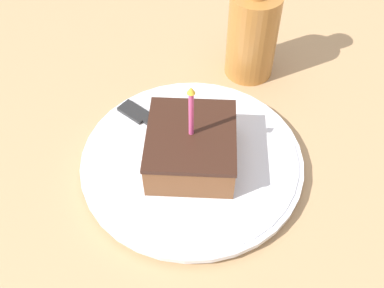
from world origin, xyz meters
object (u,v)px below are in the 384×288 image
object	(u,v)px
bottle	(253,32)
fork	(161,129)
cake_slice	(191,146)
plate	(192,161)

from	to	relation	value
bottle	fork	bearing A→B (deg)	50.89
fork	bottle	bearing A→B (deg)	-129.11
cake_slice	fork	size ratio (longest dim) A/B	0.84
cake_slice	fork	distance (m)	0.07
plate	cake_slice	world-z (taller)	cake_slice
fork	bottle	size ratio (longest dim) A/B	0.81
fork	cake_slice	bearing A→B (deg)	132.01
cake_slice	fork	world-z (taller)	cake_slice
cake_slice	bottle	xyz separation A→B (m)	(-0.08, -0.20, 0.03)
plate	bottle	xyz separation A→B (m)	(-0.08, -0.20, 0.06)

